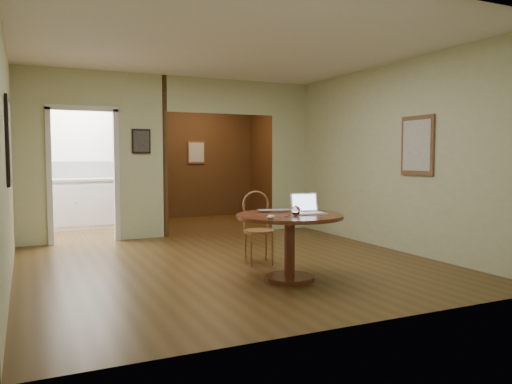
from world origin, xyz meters
name	(u,v)px	position (x,y,z in m)	size (l,w,h in m)	color
floor	(233,265)	(0.00, 0.00, 0.00)	(5.00, 5.00, 0.00)	#493115
room_shell	(141,160)	(-0.47, 3.10, 1.29)	(5.20, 7.50, 5.00)	white
dining_table	(290,231)	(0.26, -0.98, 0.54)	(1.16, 1.16, 0.72)	#5F2A17
chair	(258,223)	(0.33, -0.01, 0.51)	(0.44, 0.44, 0.91)	#965935
open_laptop	(307,208)	(0.47, -0.99, 0.79)	(0.34, 0.31, 0.22)	white
closed_laptop	(275,211)	(0.21, -0.75, 0.74)	(0.36, 0.23, 0.03)	silver
mouse	(271,217)	(-0.11, -1.26, 0.74)	(0.10, 0.06, 0.04)	white
wine_glass	(296,211)	(0.25, -1.13, 0.78)	(0.10, 0.10, 0.11)	white
pen	(287,216)	(0.15, -1.13, 0.73)	(0.01, 0.01, 0.13)	navy
kitchen_cabinet	(83,203)	(-1.35, 4.20, 0.47)	(2.06, 0.60, 0.94)	white
grocery_bag	(123,171)	(-0.60, 4.20, 1.08)	(0.28, 0.24, 0.28)	beige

